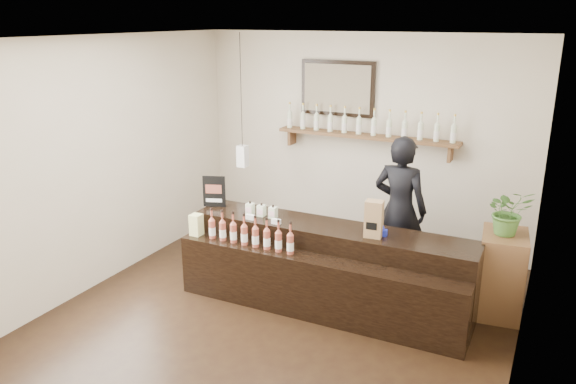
% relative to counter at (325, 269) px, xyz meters
% --- Properties ---
extents(ground, '(5.00, 5.00, 0.00)m').
position_rel_counter_xyz_m(ground, '(-0.30, -0.59, -0.41)').
color(ground, black).
rests_on(ground, ground).
extents(room_shell, '(5.00, 5.00, 5.00)m').
position_rel_counter_xyz_m(room_shell, '(-0.30, -0.59, 1.30)').
color(room_shell, beige).
rests_on(room_shell, ground).
extents(back_wall_decor, '(2.66, 0.96, 1.69)m').
position_rel_counter_xyz_m(back_wall_decor, '(-0.45, 1.79, 1.35)').
color(back_wall_decor, brown).
rests_on(back_wall_decor, ground).
extents(counter, '(3.09, 0.85, 1.01)m').
position_rel_counter_xyz_m(counter, '(0.00, 0.00, 0.00)').
color(counter, black).
rests_on(counter, ground).
extents(promo_sign, '(0.25, 0.11, 0.37)m').
position_rel_counter_xyz_m(promo_sign, '(-1.44, 0.11, 0.64)').
color(promo_sign, black).
rests_on(promo_sign, counter).
extents(paper_bag, '(0.19, 0.15, 0.38)m').
position_rel_counter_xyz_m(paper_bag, '(0.51, 0.03, 0.65)').
color(paper_bag, '#9E714C').
rests_on(paper_bag, counter).
extents(tape_dispenser, '(0.15, 0.06, 0.12)m').
position_rel_counter_xyz_m(tape_dispenser, '(0.55, 0.10, 0.50)').
color(tape_dispenser, '#1C2AC5').
rests_on(tape_dispenser, counter).
extents(side_cabinet, '(0.51, 0.65, 0.88)m').
position_rel_counter_xyz_m(side_cabinet, '(1.70, 0.65, 0.03)').
color(side_cabinet, brown).
rests_on(side_cabinet, ground).
extents(potted_plant, '(0.55, 0.53, 0.48)m').
position_rel_counter_xyz_m(potted_plant, '(1.70, 0.65, 0.72)').
color(potted_plant, '#426F2C').
rests_on(potted_plant, side_cabinet).
extents(shopkeeper, '(0.75, 0.53, 1.95)m').
position_rel_counter_xyz_m(shopkeeper, '(0.52, 0.96, 0.57)').
color(shopkeeper, black).
rests_on(shopkeeper, ground).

